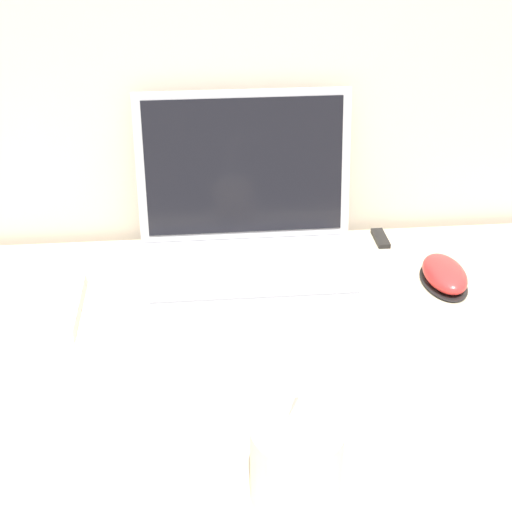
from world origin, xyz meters
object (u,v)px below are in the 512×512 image
Objects in this scene: drink_cup at (296,461)px; usb_stick at (380,238)px; laptop at (250,242)px; computer_mouse at (444,275)px.

drink_cup is 0.58m from usb_stick.
laptop is at bearing 91.14° from drink_cup.
drink_cup is at bearing -88.86° from laptop.
laptop reaches higher than drink_cup.
laptop reaches higher than usb_stick.
computer_mouse is at bearing -66.69° from usb_stick.
usb_stick is at bearing 20.32° from laptop.
computer_mouse is 0.16m from usb_stick.
computer_mouse is (0.29, -0.06, -0.04)m from laptop.
laptop is 0.30m from computer_mouse.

